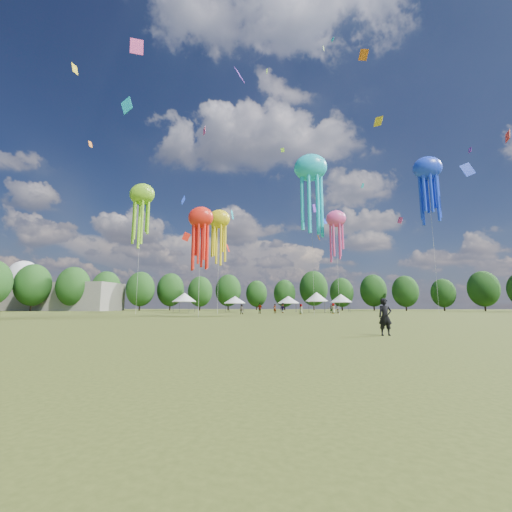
# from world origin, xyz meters

# --- Properties ---
(ground) EXTENTS (300.00, 300.00, 0.00)m
(ground) POSITION_xyz_m (0.00, 0.00, 0.00)
(ground) COLOR #384416
(ground) RESTS_ON ground
(observer_main) EXTENTS (0.62, 0.46, 1.55)m
(observer_main) POSITION_xyz_m (6.65, -1.10, 0.78)
(observer_main) COLOR black
(observer_main) RESTS_ON ground
(spectator_near) EXTENTS (0.89, 0.78, 1.55)m
(spectator_near) POSITION_xyz_m (-7.27, 36.54, 0.78)
(spectator_near) COLOR gray
(spectator_near) RESTS_ON ground
(spectators_far) EXTENTS (14.49, 11.24, 1.89)m
(spectators_far) POSITION_xyz_m (2.35, 45.50, 0.86)
(spectators_far) COLOR gray
(spectators_far) RESTS_ON ground
(festival_tents) EXTENTS (37.77, 11.45, 4.16)m
(festival_tents) POSITION_xyz_m (-5.59, 55.24, 2.96)
(festival_tents) COLOR #47474C
(festival_tents) RESTS_ON ground
(show_kites) EXTENTS (56.75, 29.25, 29.06)m
(show_kites) POSITION_xyz_m (2.18, 38.52, 19.67)
(show_kites) COLOR yellow
(show_kites) RESTS_ON ground
(small_kites) EXTENTS (80.20, 54.56, 43.53)m
(small_kites) POSITION_xyz_m (0.91, 40.53, 29.89)
(small_kites) COLOR yellow
(small_kites) RESTS_ON ground
(treeline) EXTENTS (201.57, 95.24, 13.43)m
(treeline) POSITION_xyz_m (-3.87, 62.51, 6.54)
(treeline) COLOR #38281C
(treeline) RESTS_ON ground
(hangar) EXTENTS (40.00, 12.00, 8.00)m
(hangar) POSITION_xyz_m (-72.00, 72.00, 4.00)
(hangar) COLOR gray
(hangar) RESTS_ON ground
(radome) EXTENTS (9.00, 9.00, 16.00)m
(radome) POSITION_xyz_m (-88.00, 78.00, 9.99)
(radome) COLOR white
(radome) RESTS_ON ground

